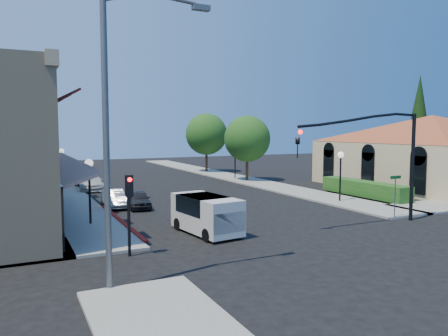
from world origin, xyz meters
name	(u,v)px	position (x,y,z in m)	size (l,w,h in m)	color
ground	(312,242)	(0.00, 0.00, 0.00)	(120.00, 120.00, 0.00)	black
sidewalk_left	(54,184)	(-8.75, 27.00, 0.06)	(3.50, 50.00, 0.12)	gray
sidewalk_right	(224,176)	(8.75, 27.00, 0.06)	(3.50, 50.00, 0.12)	gray
curb_red_strip	(121,223)	(-6.90, 8.00, 0.00)	(0.25, 10.00, 0.06)	maroon
mission_building	(431,145)	(21.99, 11.50, 3.75)	(30.12, 30.12, 6.40)	#D1BE8A
hedge	(364,197)	(11.70, 9.00, 0.00)	(1.40, 8.00, 1.10)	#1C5017
conifer_far	(419,118)	(28.00, 18.00, 6.36)	(3.20, 3.20, 11.00)	#352515
street_tree_a	(247,139)	(8.80, 22.00, 4.19)	(4.56, 4.56, 6.48)	#352515
street_tree_b	(206,134)	(8.80, 32.00, 4.54)	(4.94, 4.94, 7.02)	#352515
signal_mast_arm	(385,149)	(5.86, 1.50, 4.09)	(8.01, 0.39, 6.00)	black
secondary_signal	(129,200)	(-8.00, 1.41, 2.32)	(0.28, 0.42, 3.32)	black
cobra_streetlight	(117,125)	(-9.15, -2.00, 5.27)	(3.60, 0.25, 9.31)	#595B5E
street_name_sign	(395,189)	(7.50, 2.20, 1.70)	(0.80, 0.06, 2.50)	#595B5E
lamppost_left_near	(89,175)	(-8.50, 8.00, 2.74)	(0.44, 0.44, 3.57)	black
lamppost_left_far	(62,159)	(-8.50, 22.00, 2.74)	(0.44, 0.44, 3.57)	black
lamppost_right_near	(341,164)	(8.50, 8.00, 2.74)	(0.44, 0.44, 3.57)	black
lamppost_right_far	(235,153)	(8.50, 24.00, 2.74)	(0.44, 0.44, 3.57)	black
white_van	(207,212)	(-3.64, 3.64, 1.07)	(2.32, 4.36, 1.84)	silver
parked_car_a	(139,199)	(-4.80, 12.00, 0.57)	(1.34, 3.33, 1.14)	black
parked_car_b	(114,199)	(-6.20, 13.00, 0.58)	(1.23, 3.53, 1.16)	#9A9B9E
parked_car_c	(91,182)	(-6.20, 22.19, 0.67)	(1.88, 4.64, 1.35)	silver
parked_car_d	(84,178)	(-6.20, 26.00, 0.60)	(1.98, 4.29, 1.19)	#939497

